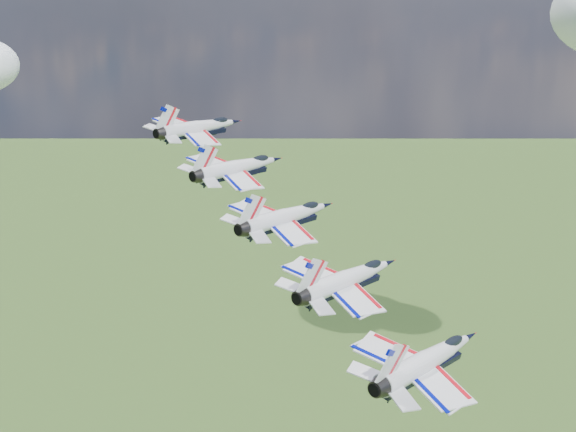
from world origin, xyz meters
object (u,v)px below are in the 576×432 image
at_px(jet_0, 200,127).
at_px(jet_1, 240,167).
at_px(jet_2, 288,216).
at_px(jet_4, 429,359).
at_px(jet_3, 349,278).

height_order(jet_0, jet_1, jet_0).
distance_m(jet_2, jet_4, 22.76).
bearing_deg(jet_4, jet_1, 161.05).
relative_size(jet_2, jet_4, 1.00).
xyz_separation_m(jet_3, jet_4, (8.24, -7.42, -2.56)).
height_order(jet_0, jet_2, jet_0).
distance_m(jet_1, jet_2, 11.38).
xyz_separation_m(jet_0, jet_1, (8.24, -7.42, -2.56)).
bearing_deg(jet_3, jet_1, 161.05).
xyz_separation_m(jet_1, jet_3, (16.48, -14.84, -5.12)).
height_order(jet_1, jet_4, jet_1).
height_order(jet_1, jet_2, jet_1).
xyz_separation_m(jet_0, jet_4, (32.97, -29.68, -10.23)).
bearing_deg(jet_4, jet_3, 161.05).
distance_m(jet_0, jet_2, 22.76).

